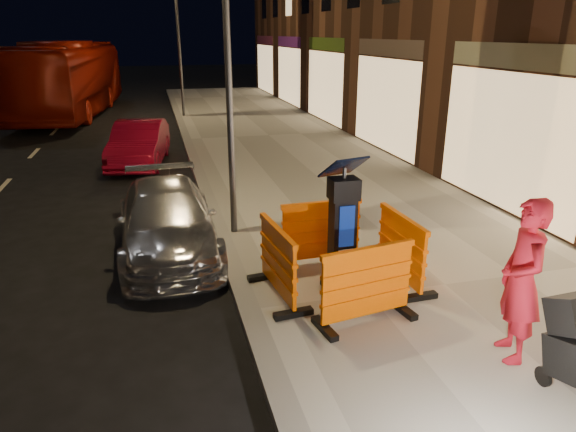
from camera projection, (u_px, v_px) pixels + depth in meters
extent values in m
plane|color=black|center=(250.00, 319.00, 7.11)|extent=(120.00, 120.00, 0.00)
cube|color=gray|center=(445.00, 289.00, 7.79)|extent=(6.00, 60.00, 0.15)
cube|color=slate|center=(250.00, 314.00, 7.08)|extent=(0.30, 60.00, 0.15)
cube|color=black|center=(342.00, 229.00, 7.32)|extent=(0.64, 0.64, 1.90)
cube|color=#FF6400|center=(367.00, 285.00, 6.60)|extent=(1.43, 0.78, 1.06)
cube|color=#FF6400|center=(321.00, 233.00, 8.33)|extent=(1.37, 0.60, 1.06)
cube|color=#FF6400|center=(278.00, 263.00, 7.24)|extent=(0.71, 1.41, 1.06)
cube|color=#FF6400|center=(401.00, 249.00, 7.69)|extent=(0.62, 1.38, 1.06)
imported|color=#B9B9BE|center=(170.00, 251.00, 9.33)|extent=(1.76, 4.13, 1.19)
imported|color=maroon|center=(141.00, 164.00, 15.43)|extent=(1.89, 4.04, 1.28)
imported|color=maroon|center=(74.00, 115.00, 24.80)|extent=(4.00, 12.37, 3.38)
imported|color=red|center=(522.00, 281.00, 5.74)|extent=(0.64, 0.81, 1.94)
cylinder|color=#3F3F44|center=(228.00, 69.00, 8.84)|extent=(0.12, 0.12, 6.00)
cylinder|color=#3F3F44|center=(179.00, 47.00, 22.51)|extent=(0.12, 0.12, 6.00)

